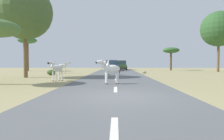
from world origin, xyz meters
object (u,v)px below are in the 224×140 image
object	(u,v)px
zebra_2	(57,69)
tree_5	(27,41)
zebra_3	(63,66)
car_1	(122,65)
rock_1	(144,72)
zebra_0	(108,66)
tree_1	(25,12)
zebra_1	(110,69)
bush_1	(52,72)
tree_0	(171,51)
tree_3	(219,29)
car_0	(112,66)
rock_0	(50,71)

from	to	relation	value
zebra_2	tree_5	size ratio (longest dim) A/B	0.28
zebra_3	tree_5	xyz separation A→B (m)	(-7.55, 6.39, 3.91)
car_1	rock_1	distance (m)	12.55
zebra_0	tree_1	xyz separation A→B (m)	(-7.40, -3.87, 4.96)
zebra_2	tree_5	xyz separation A→B (m)	(-9.98, 17.08, 3.92)
zebra_1	bush_1	xyz separation A→B (m)	(-6.81, 9.35, -0.66)
car_1	tree_0	size ratio (longest dim) A/B	1.05
tree_3	car_0	bearing A→B (deg)	171.68
tree_5	bush_1	distance (m)	13.20
zebra_0	car_1	world-z (taller)	car_1
zebra_3	rock_0	distance (m)	3.77
tree_1	rock_1	distance (m)	15.24
rock_0	rock_1	size ratio (longest dim) A/B	0.95
zebra_0	rock_1	world-z (taller)	zebra_0
tree_1	tree_0	bearing A→B (deg)	44.48
car_0	bush_1	world-z (taller)	car_0
rock_0	rock_1	xyz separation A→B (m)	(13.13, -2.45, 0.02)
car_0	car_1	xyz separation A→B (m)	(1.73, 5.43, 0.00)
tree_5	rock_0	bearing A→B (deg)	-37.99
car_0	zebra_1	bearing A→B (deg)	94.57
car_1	rock_1	size ratio (longest dim) A/B	8.57
zebra_0	zebra_1	world-z (taller)	zebra_0
car_0	tree_5	xyz separation A→B (m)	(-13.72, -0.55, 3.99)
tree_0	rock_1	bearing A→B (deg)	-120.98
tree_0	zebra_2	bearing A→B (deg)	-123.98
zebra_2	rock_0	distance (m)	14.21
zebra_2	zebra_3	world-z (taller)	zebra_3
tree_0	tree_5	size ratio (longest dim) A/B	0.75
tree_0	bush_1	distance (m)	22.51
zebra_2	tree_1	distance (m)	7.22
zebra_2	tree_0	bearing A→B (deg)	-101.31
zebra_1	zebra_3	bearing A→B (deg)	12.81
zebra_0	zebra_3	distance (m)	6.86
zebra_1	tree_3	world-z (taller)	tree_3
tree_3	car_1	bearing A→B (deg)	151.42
zebra_3	bush_1	world-z (taller)	zebra_3
zebra_3	tree_1	xyz separation A→B (m)	(-1.47, -7.32, 5.05)
car_1	tree_1	size ratio (longest dim) A/B	0.51
zebra_2	rock_1	bearing A→B (deg)	-104.04
zebra_3	rock_0	size ratio (longest dim) A/B	3.23
tree_5	rock_1	xyz separation A→B (m)	(18.03, -6.28, -4.68)
tree_1	tree_5	world-z (taller)	tree_1
zebra_3	tree_0	distance (m)	20.05
zebra_2	tree_5	bearing A→B (deg)	-37.03
rock_0	tree_1	bearing A→B (deg)	-83.21
zebra_2	car_0	distance (m)	18.02
zebra_1	car_1	distance (m)	25.43
zebra_1	car_1	xyz separation A→B (m)	(1.38, 25.39, -0.12)
rock_0	tree_3	bearing A→B (deg)	4.69
tree_0	rock_1	distance (m)	12.72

